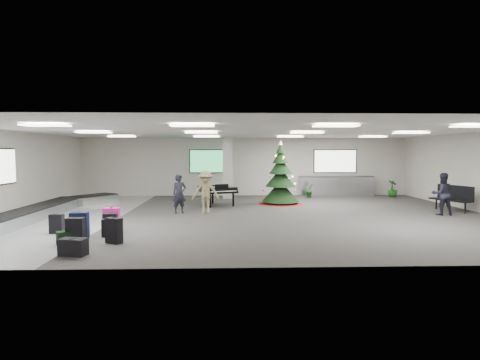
{
  "coord_description": "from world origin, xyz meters",
  "views": [
    {
      "loc": [
        -1.06,
        -15.18,
        2.41
      ],
      "look_at": [
        -0.51,
        1.0,
        1.28
      ],
      "focal_mm": 30.0,
      "sensor_mm": 36.0,
      "label": 1
    }
  ],
  "objects_px": {
    "traveler_b": "(206,192)",
    "grand_piano": "(217,190)",
    "bench": "(453,197)",
    "traveler_bench": "(442,194)",
    "christmas_tree": "(280,182)",
    "potted_plant_right": "(393,188)",
    "pink_suitcase": "(112,220)",
    "baggage_carousel": "(45,211)",
    "potted_plant_left": "(310,190)",
    "traveler_a": "(179,194)",
    "service_counter": "(336,186)"
  },
  "relations": [
    {
      "from": "traveler_b",
      "to": "grand_piano",
      "type": "bearing_deg",
      "value": 80.52
    },
    {
      "from": "bench",
      "to": "traveler_bench",
      "type": "xyz_separation_m",
      "value": [
        -0.98,
        -0.94,
        0.21
      ]
    },
    {
      "from": "christmas_tree",
      "to": "potted_plant_right",
      "type": "bearing_deg",
      "value": 22.58
    },
    {
      "from": "pink_suitcase",
      "to": "traveler_bench",
      "type": "bearing_deg",
      "value": 16.51
    },
    {
      "from": "baggage_carousel",
      "to": "potted_plant_left",
      "type": "distance_m",
      "value": 12.56
    },
    {
      "from": "christmas_tree",
      "to": "traveler_a",
      "type": "distance_m",
      "value": 5.14
    },
    {
      "from": "christmas_tree",
      "to": "grand_piano",
      "type": "distance_m",
      "value": 2.96
    },
    {
      "from": "bench",
      "to": "traveler_bench",
      "type": "height_order",
      "value": "traveler_bench"
    },
    {
      "from": "grand_piano",
      "to": "traveler_b",
      "type": "bearing_deg",
      "value": -121.49
    },
    {
      "from": "baggage_carousel",
      "to": "pink_suitcase",
      "type": "bearing_deg",
      "value": -42.02
    },
    {
      "from": "service_counter",
      "to": "potted_plant_right",
      "type": "xyz_separation_m",
      "value": [
        2.86,
        -0.72,
        -0.09
      ]
    },
    {
      "from": "traveler_a",
      "to": "potted_plant_right",
      "type": "distance_m",
      "value": 12.05
    },
    {
      "from": "baggage_carousel",
      "to": "grand_piano",
      "type": "bearing_deg",
      "value": 24.5
    },
    {
      "from": "pink_suitcase",
      "to": "christmas_tree",
      "type": "distance_m",
      "value": 8.72
    },
    {
      "from": "pink_suitcase",
      "to": "bench",
      "type": "bearing_deg",
      "value": 19.47
    },
    {
      "from": "potted_plant_left",
      "to": "service_counter",
      "type": "bearing_deg",
      "value": 29.76
    },
    {
      "from": "traveler_a",
      "to": "traveler_b",
      "type": "xyz_separation_m",
      "value": [
        1.03,
        0.06,
        0.07
      ]
    },
    {
      "from": "bench",
      "to": "potted_plant_right",
      "type": "relative_size",
      "value": 1.93
    },
    {
      "from": "christmas_tree",
      "to": "traveler_b",
      "type": "bearing_deg",
      "value": -141.49
    },
    {
      "from": "bench",
      "to": "potted_plant_right",
      "type": "xyz_separation_m",
      "value": [
        -0.3,
        5.23,
        -0.14
      ]
    },
    {
      "from": "pink_suitcase",
      "to": "christmas_tree",
      "type": "relative_size",
      "value": 0.25
    },
    {
      "from": "service_counter",
      "to": "grand_piano",
      "type": "bearing_deg",
      "value": -149.38
    },
    {
      "from": "traveler_b",
      "to": "bench",
      "type": "bearing_deg",
      "value": 1.75
    },
    {
      "from": "traveler_a",
      "to": "potted_plant_right",
      "type": "height_order",
      "value": "traveler_a"
    },
    {
      "from": "potted_plant_left",
      "to": "grand_piano",
      "type": "bearing_deg",
      "value": -149.07
    },
    {
      "from": "bench",
      "to": "christmas_tree",
      "type": "bearing_deg",
      "value": 137.75
    },
    {
      "from": "traveler_bench",
      "to": "potted_plant_left",
      "type": "bearing_deg",
      "value": -54.89
    },
    {
      "from": "service_counter",
      "to": "bench",
      "type": "xyz_separation_m",
      "value": [
        3.16,
        -5.95,
        0.05
      ]
    },
    {
      "from": "baggage_carousel",
      "to": "traveler_b",
      "type": "bearing_deg",
      "value": 6.65
    },
    {
      "from": "traveler_bench",
      "to": "potted_plant_left",
      "type": "xyz_separation_m",
      "value": [
        -3.86,
        5.93,
        -0.42
      ]
    },
    {
      "from": "christmas_tree",
      "to": "potted_plant_right",
      "type": "height_order",
      "value": "christmas_tree"
    },
    {
      "from": "traveler_a",
      "to": "traveler_bench",
      "type": "bearing_deg",
      "value": -30.05
    },
    {
      "from": "bench",
      "to": "traveler_a",
      "type": "distance_m",
      "value": 11.07
    },
    {
      "from": "christmas_tree",
      "to": "potted_plant_left",
      "type": "xyz_separation_m",
      "value": [
        1.88,
        2.43,
        -0.61
      ]
    },
    {
      "from": "bench",
      "to": "traveler_b",
      "type": "distance_m",
      "value": 10.05
    },
    {
      "from": "grand_piano",
      "to": "pink_suitcase",
      "type": "bearing_deg",
      "value": -138.34
    },
    {
      "from": "bench",
      "to": "traveler_a",
      "type": "bearing_deg",
      "value": 159.4
    },
    {
      "from": "pink_suitcase",
      "to": "christmas_tree",
      "type": "xyz_separation_m",
      "value": [
        5.98,
        6.32,
        0.64
      ]
    },
    {
      "from": "grand_piano",
      "to": "traveler_a",
      "type": "bearing_deg",
      "value": -143.2
    },
    {
      "from": "baggage_carousel",
      "to": "bench",
      "type": "height_order",
      "value": "bench"
    },
    {
      "from": "baggage_carousel",
      "to": "christmas_tree",
      "type": "distance_m",
      "value": 9.9
    },
    {
      "from": "christmas_tree",
      "to": "traveler_bench",
      "type": "height_order",
      "value": "christmas_tree"
    },
    {
      "from": "baggage_carousel",
      "to": "service_counter",
      "type": "relative_size",
      "value": 2.4
    },
    {
      "from": "pink_suitcase",
      "to": "bench",
      "type": "relative_size",
      "value": 0.43
    },
    {
      "from": "baggage_carousel",
      "to": "traveler_bench",
      "type": "distance_m",
      "value": 15.03
    },
    {
      "from": "bench",
      "to": "traveler_b",
      "type": "bearing_deg",
      "value": 159.12
    },
    {
      "from": "christmas_tree",
      "to": "bench",
      "type": "xyz_separation_m",
      "value": [
        6.72,
        -2.56,
        -0.41
      ]
    },
    {
      "from": "service_counter",
      "to": "potted_plant_right",
      "type": "relative_size",
      "value": 4.45
    },
    {
      "from": "traveler_a",
      "to": "traveler_b",
      "type": "height_order",
      "value": "traveler_b"
    },
    {
      "from": "pink_suitcase",
      "to": "traveler_a",
      "type": "bearing_deg",
      "value": 68.71
    }
  ]
}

